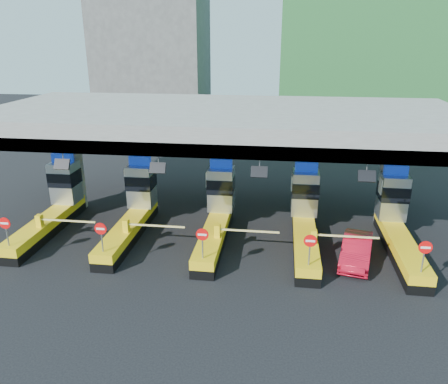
# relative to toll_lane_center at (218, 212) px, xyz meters

# --- Properties ---
(ground) EXTENTS (120.00, 120.00, 0.00)m
(ground) POSITION_rel_toll_lane_center_xyz_m (-0.00, -0.28, -1.40)
(ground) COLOR black
(ground) RESTS_ON ground
(toll_canopy) EXTENTS (28.00, 12.09, 7.00)m
(toll_canopy) POSITION_rel_toll_lane_center_xyz_m (-0.00, 2.59, 4.74)
(toll_canopy) COLOR slate
(toll_canopy) RESTS_ON ground
(toll_lane_far_left) EXTENTS (4.43, 8.00, 4.16)m
(toll_lane_far_left) POSITION_rel_toll_lane_center_xyz_m (-10.00, 0.00, 0.00)
(toll_lane_far_left) COLOR black
(toll_lane_far_left) RESTS_ON ground
(toll_lane_left) EXTENTS (4.43, 8.00, 4.16)m
(toll_lane_left) POSITION_rel_toll_lane_center_xyz_m (-5.00, 0.00, 0.00)
(toll_lane_left) COLOR black
(toll_lane_left) RESTS_ON ground
(toll_lane_center) EXTENTS (4.43, 8.00, 4.16)m
(toll_lane_center) POSITION_rel_toll_lane_center_xyz_m (0.00, 0.00, 0.00)
(toll_lane_center) COLOR black
(toll_lane_center) RESTS_ON ground
(toll_lane_right) EXTENTS (4.43, 8.00, 4.16)m
(toll_lane_right) POSITION_rel_toll_lane_center_xyz_m (5.00, 0.00, 0.00)
(toll_lane_right) COLOR black
(toll_lane_right) RESTS_ON ground
(toll_lane_far_right) EXTENTS (4.43, 8.00, 4.16)m
(toll_lane_far_right) POSITION_rel_toll_lane_center_xyz_m (10.00, 0.00, 0.00)
(toll_lane_far_right) COLOR black
(toll_lane_far_right) RESTS_ON ground
(bg_building_scaffold) EXTENTS (18.00, 12.00, 28.00)m
(bg_building_scaffold) POSITION_rel_toll_lane_center_xyz_m (12.00, 31.72, 12.60)
(bg_building_scaffold) COLOR #1E5926
(bg_building_scaffold) RESTS_ON ground
(bg_building_concrete) EXTENTS (14.00, 10.00, 18.00)m
(bg_building_concrete) POSITION_rel_toll_lane_center_xyz_m (-14.00, 35.72, 7.60)
(bg_building_concrete) COLOR #4C4C49
(bg_building_concrete) RESTS_ON ground
(red_car) EXTENTS (2.28, 4.29, 1.34)m
(red_car) POSITION_rel_toll_lane_center_xyz_m (7.56, -2.40, -0.72)
(red_car) COLOR #B80E22
(red_car) RESTS_ON ground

